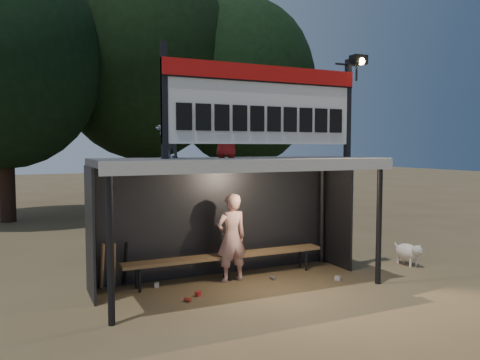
# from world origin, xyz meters

# --- Properties ---
(ground) EXTENTS (80.00, 80.00, 0.00)m
(ground) POSITION_xyz_m (0.00, 0.00, 0.00)
(ground) COLOR brown
(ground) RESTS_ON ground
(player) EXTENTS (0.62, 0.43, 1.65)m
(player) POSITION_xyz_m (0.02, 0.39, 0.83)
(player) COLOR white
(player) RESTS_ON ground
(child_a) EXTENTS (0.60, 0.57, 0.97)m
(child_a) POSITION_xyz_m (-1.22, 0.37, 2.80)
(child_a) COLOR gray
(child_a) RESTS_ON dugout_shelter
(child_b) EXTENTS (0.56, 0.54, 0.97)m
(child_b) POSITION_xyz_m (-0.15, 0.22, 2.80)
(child_b) COLOR #AC1B1A
(child_b) RESTS_ON dugout_shelter
(dugout_shelter) EXTENTS (5.10, 2.08, 2.32)m
(dugout_shelter) POSITION_xyz_m (0.00, 0.24, 1.85)
(dugout_shelter) COLOR #3A3A3D
(dugout_shelter) RESTS_ON ground
(scoreboard_assembly) EXTENTS (4.10, 0.27, 1.99)m
(scoreboard_assembly) POSITION_xyz_m (0.56, -0.01, 3.32)
(scoreboard_assembly) COLOR black
(scoreboard_assembly) RESTS_ON dugout_shelter
(bench) EXTENTS (4.00, 0.35, 0.48)m
(bench) POSITION_xyz_m (0.00, 0.55, 0.43)
(bench) COLOR olive
(bench) RESTS_ON ground
(tree_left) EXTENTS (6.46, 6.46, 9.27)m
(tree_left) POSITION_xyz_m (-4.00, 10.00, 5.51)
(tree_left) COLOR black
(tree_left) RESTS_ON ground
(tree_mid) EXTENTS (7.22, 7.22, 10.36)m
(tree_mid) POSITION_xyz_m (1.00, 11.50, 6.17)
(tree_mid) COLOR #311E15
(tree_mid) RESTS_ON ground
(tree_right) EXTENTS (6.08, 6.08, 8.72)m
(tree_right) POSITION_xyz_m (5.00, 10.50, 5.19)
(tree_right) COLOR black
(tree_right) RESTS_ON ground
(dog) EXTENTS (0.36, 0.81, 0.49)m
(dog) POSITION_xyz_m (3.93, -0.10, 0.28)
(dog) COLOR silver
(dog) RESTS_ON ground
(bats) EXTENTS (0.48, 0.33, 0.84)m
(bats) POSITION_xyz_m (-2.07, 0.82, 0.43)
(bats) COLOR #996D47
(bats) RESTS_ON ground
(litter) EXTENTS (3.33, 1.14, 0.08)m
(litter) POSITION_xyz_m (-0.14, -0.04, 0.04)
(litter) COLOR red
(litter) RESTS_ON ground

